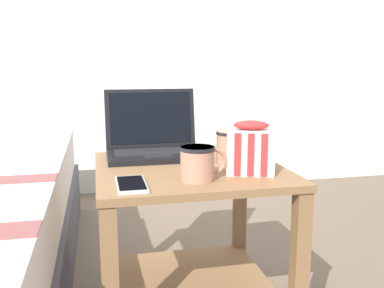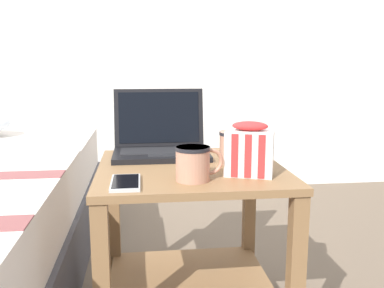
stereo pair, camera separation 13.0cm
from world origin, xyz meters
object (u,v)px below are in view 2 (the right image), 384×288
at_px(laptop, 160,142).
at_px(mug_front_left, 235,146).
at_px(snack_bag, 249,151).
at_px(cell_phone, 126,183).
at_px(mug_front_right, 194,162).

height_order(laptop, mug_front_left, laptop).
distance_m(mug_front_left, snack_bag, 0.16).
relative_size(laptop, cell_phone, 2.14).
relative_size(laptop, snack_bag, 2.07).
relative_size(mug_front_left, snack_bag, 0.92).
xyz_separation_m(laptop, snack_bag, (0.24, -0.32, 0.03)).
height_order(mug_front_left, cell_phone, mug_front_left).
height_order(mug_front_right, snack_bag, snack_bag).
bearing_deg(snack_bag, mug_front_left, 93.48).
xyz_separation_m(laptop, cell_phone, (-0.11, -0.38, -0.04)).
relative_size(mug_front_right, snack_bag, 0.86).
bearing_deg(mug_front_left, mug_front_right, -128.64).
xyz_separation_m(laptop, mug_front_left, (0.23, -0.16, 0.01)).
bearing_deg(cell_phone, mug_front_right, 5.49).
height_order(snack_bag, cell_phone, snack_bag).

